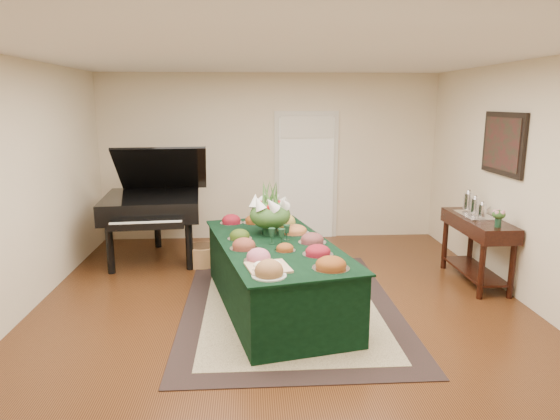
{
  "coord_description": "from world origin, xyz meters",
  "views": [
    {
      "loc": [
        -0.34,
        -5.18,
        2.24
      ],
      "look_at": [
        0.0,
        0.3,
        1.05
      ],
      "focal_mm": 32.0,
      "sensor_mm": 36.0,
      "label": 1
    }
  ],
  "objects": [
    {
      "name": "ground",
      "position": [
        0.0,
        0.0,
        0.0
      ],
      "size": [
        6.0,
        6.0,
        0.0
      ],
      "primitive_type": "plane",
      "color": "black",
      "rests_on": "ground"
    },
    {
      "name": "area_rug",
      "position": [
        0.1,
        0.07,
        0.01
      ],
      "size": [
        2.36,
        3.3,
        0.01
      ],
      "color": "black",
      "rests_on": "ground"
    },
    {
      "name": "kitchen_doorway",
      "position": [
        0.6,
        2.97,
        1.02
      ],
      "size": [
        1.05,
        0.07,
        2.1
      ],
      "color": "beige",
      "rests_on": "ground"
    },
    {
      "name": "buffet_table",
      "position": [
        -0.06,
        0.03,
        0.37
      ],
      "size": [
        1.67,
        2.67,
        0.74
      ],
      "color": "black",
      "rests_on": "ground"
    },
    {
      "name": "food_platters",
      "position": [
        -0.04,
        0.04,
        0.79
      ],
      "size": [
        1.29,
        2.4,
        0.12
      ],
      "color": "silver",
      "rests_on": "buffet_table"
    },
    {
      "name": "cutting_board",
      "position": [
        -0.18,
        -0.8,
        0.78
      ],
      "size": [
        0.45,
        0.45,
        0.1
      ],
      "color": "tan",
      "rests_on": "buffet_table"
    },
    {
      "name": "green_goblets",
      "position": [
        -0.02,
        0.02,
        0.83
      ],
      "size": [
        0.25,
        0.25,
        0.18
      ],
      "color": "#143421",
      "rests_on": "buffet_table"
    },
    {
      "name": "floral_centerpiece",
      "position": [
        -0.11,
        0.4,
        1.03
      ],
      "size": [
        0.49,
        0.49,
        0.49
      ],
      "color": "#143421",
      "rests_on": "buffet_table"
    },
    {
      "name": "grand_piano",
      "position": [
        -1.72,
        1.88,
        0.82
      ],
      "size": [
        1.53,
        1.71,
        1.65
      ],
      "color": "black",
      "rests_on": "ground"
    },
    {
      "name": "wicker_basket",
      "position": [
        -1.01,
        1.56,
        0.14
      ],
      "size": [
        0.45,
        0.45,
        0.28
      ],
      "primitive_type": "cylinder",
      "color": "#AA7844",
      "rests_on": "ground"
    },
    {
      "name": "mahogany_sideboard",
      "position": [
        2.5,
        0.67,
        0.65
      ],
      "size": [
        0.45,
        1.3,
        0.84
      ],
      "color": "black",
      "rests_on": "ground"
    },
    {
      "name": "tea_service",
      "position": [
        2.5,
        0.82,
        0.96
      ],
      "size": [
        0.34,
        0.58,
        0.3
      ],
      "color": "silver",
      "rests_on": "mahogany_sideboard"
    },
    {
      "name": "pink_bouquet",
      "position": [
        2.5,
        0.19,
        0.98
      ],
      "size": [
        0.17,
        0.17,
        0.21
      ],
      "color": "#143421",
      "rests_on": "mahogany_sideboard"
    },
    {
      "name": "wall_painting",
      "position": [
        2.72,
        0.67,
        1.75
      ],
      "size": [
        0.05,
        0.95,
        0.75
      ],
      "color": "black",
      "rests_on": "ground"
    }
  ]
}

